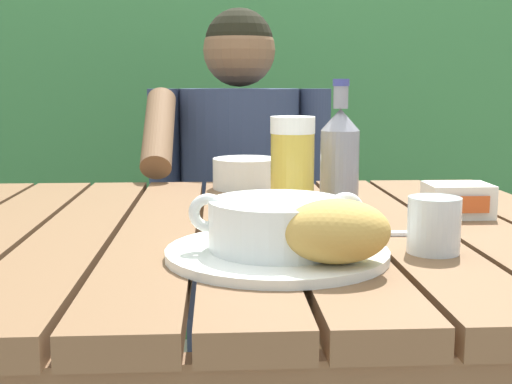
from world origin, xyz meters
name	(u,v)px	position (x,y,z in m)	size (l,w,h in m)	color
dining_table	(239,287)	(0.00, 0.00, 0.67)	(1.12, 0.95, 0.78)	brown
hedge_backdrop	(186,73)	(-0.16, 1.85, 1.04)	(3.49, 0.94, 2.39)	#38733D
chair_near_diner	(238,262)	(0.03, 0.91, 0.47)	(0.44, 0.41, 0.94)	brown
person_eating	(239,196)	(0.02, 0.71, 0.71)	(0.48, 0.47, 1.20)	#2D3854
serving_plate	(277,253)	(0.04, -0.21, 0.78)	(0.29, 0.29, 0.01)	white
soup_bowl	(277,223)	(0.04, -0.21, 0.82)	(0.23, 0.18, 0.07)	white
bread_roll	(336,231)	(0.11, -0.28, 0.83)	(0.13, 0.10, 0.08)	gold
beer_glass	(292,170)	(0.09, 0.01, 0.86)	(0.07, 0.07, 0.17)	gold
beer_bottle	(340,160)	(0.17, 0.07, 0.87)	(0.07, 0.07, 0.23)	gray
water_glass_small	(434,225)	(0.25, -0.20, 0.82)	(0.07, 0.07, 0.07)	silver
butter_tub	(458,200)	(0.37, 0.04, 0.81)	(0.11, 0.08, 0.06)	white
table_knife	(364,233)	(0.18, -0.09, 0.78)	(0.15, 0.03, 0.01)	silver
diner_bowl	(246,173)	(0.03, 0.37, 0.81)	(0.14, 0.14, 0.06)	white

